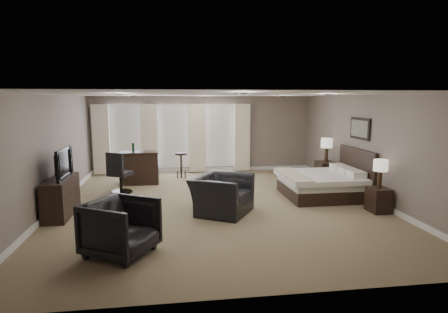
{
  "coord_description": "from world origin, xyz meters",
  "views": [
    {
      "loc": [
        -1.08,
        -8.58,
        2.49
      ],
      "look_at": [
        0.2,
        0.4,
        1.1
      ],
      "focal_mm": 30.0,
      "sensor_mm": 36.0,
      "label": 1
    }
  ],
  "objects": [
    {
      "name": "room",
      "position": [
        0.0,
        0.0,
        1.3
      ],
      "size": [
        7.6,
        8.6,
        2.64
      ],
      "color": "#78684C",
      "rests_on": "ground"
    },
    {
      "name": "window_bay",
      "position": [
        -1.0,
        4.11,
        1.2
      ],
      "size": [
        5.25,
        0.2,
        2.3
      ],
      "color": "silver",
      "rests_on": "room"
    },
    {
      "name": "bed",
      "position": [
        2.58,
        0.38,
        0.62
      ],
      "size": [
        1.94,
        1.85,
        1.23
      ],
      "primitive_type": "cube",
      "color": "silver",
      "rests_on": "ground"
    },
    {
      "name": "nightstand_near",
      "position": [
        3.47,
        -1.07,
        0.27
      ],
      "size": [
        0.41,
        0.5,
        0.54
      ],
      "primitive_type": "cube",
      "color": "black",
      "rests_on": "ground"
    },
    {
      "name": "nightstand_far",
      "position": [
        3.47,
        1.83,
        0.33
      ],
      "size": [
        0.49,
        0.6,
        0.66
      ],
      "primitive_type": "cube",
      "color": "black",
      "rests_on": "ground"
    },
    {
      "name": "lamp_near",
      "position": [
        3.47,
        -1.07,
        0.86
      ],
      "size": [
        0.31,
        0.31,
        0.64
      ],
      "primitive_type": "cube",
      "color": "beige",
      "rests_on": "nightstand_near"
    },
    {
      "name": "lamp_far",
      "position": [
        3.47,
        1.83,
        1.0
      ],
      "size": [
        0.34,
        0.34,
        0.7
      ],
      "primitive_type": "cube",
      "color": "beige",
      "rests_on": "nightstand_far"
    },
    {
      "name": "wall_art",
      "position": [
        3.7,
        0.38,
        1.75
      ],
      "size": [
        0.04,
        0.96,
        0.56
      ],
      "primitive_type": "cube",
      "color": "slate",
      "rests_on": "room"
    },
    {
      "name": "dresser",
      "position": [
        -3.45,
        -0.35,
        0.41
      ],
      "size": [
        0.46,
        1.42,
        0.82
      ],
      "primitive_type": "cube",
      "color": "black",
      "rests_on": "ground"
    },
    {
      "name": "tv",
      "position": [
        -3.45,
        -0.35,
        0.9
      ],
      "size": [
        0.64,
        1.12,
        0.15
      ],
      "primitive_type": "imported",
      "rotation": [
        0.0,
        0.0,
        1.57
      ],
      "color": "black",
      "rests_on": "dresser"
    },
    {
      "name": "armchair_near",
      "position": [
        0.01,
        -0.64,
        0.56
      ],
      "size": [
        1.36,
        1.52,
        1.11
      ],
      "primitive_type": "imported",
      "rotation": [
        0.0,
        0.0,
        1.04
      ],
      "color": "black",
      "rests_on": "ground"
    },
    {
      "name": "armchair_far",
      "position": [
        -1.91,
        -2.65,
        0.5
      ],
      "size": [
        1.27,
        1.3,
        1.0
      ],
      "primitive_type": "imported",
      "rotation": [
        0.0,
        0.0,
        1.03
      ],
      "color": "black",
      "rests_on": "ground"
    },
    {
      "name": "bar_counter",
      "position": [
        -2.01,
        2.55,
        0.49
      ],
      "size": [
        1.12,
        0.58,
        0.97
      ],
      "primitive_type": "cube",
      "color": "black",
      "rests_on": "ground"
    },
    {
      "name": "bar_stool_left",
      "position": [
        -1.91,
        3.56,
        0.38
      ],
      "size": [
        0.4,
        0.4,
        0.75
      ],
      "primitive_type": "cube",
      "rotation": [
        0.0,
        0.0,
        -0.15
      ],
      "color": "black",
      "rests_on": "ground"
    },
    {
      "name": "bar_stool_right",
      "position": [
        -0.78,
        3.23,
        0.41
      ],
      "size": [
        0.5,
        0.5,
        0.81
      ],
      "primitive_type": "cube",
      "rotation": [
        0.0,
        0.0,
        -0.36
      ],
      "color": "black",
      "rests_on": "ground"
    },
    {
      "name": "desk_chair",
      "position": [
        -2.43,
        1.49,
        0.56
      ],
      "size": [
        0.77,
        0.77,
        1.13
      ],
      "primitive_type": "cube",
      "rotation": [
        0.0,
        0.0,
        2.67
      ],
      "color": "black",
      "rests_on": "ground"
    }
  ]
}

